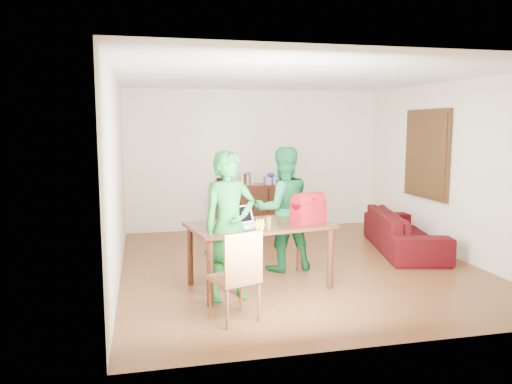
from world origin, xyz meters
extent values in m
cube|color=#422310|center=(0.00, 0.00, -0.05)|extent=(5.00, 5.50, 0.10)
cube|color=white|center=(0.00, 0.00, 2.75)|extent=(5.00, 5.50, 0.10)
cube|color=beige|center=(0.00, 2.80, 1.35)|extent=(5.00, 0.10, 2.70)
cube|color=beige|center=(0.00, -2.80, 1.35)|extent=(5.00, 0.10, 2.70)
cube|color=beige|center=(-2.55, 0.00, 1.35)|extent=(0.10, 5.50, 2.70)
cube|color=beige|center=(2.55, 0.00, 1.35)|extent=(0.10, 5.50, 2.70)
cube|color=#3F2614|center=(2.46, 0.70, 1.55)|extent=(0.04, 1.28, 1.48)
cube|color=#472E15|center=(2.43, 0.70, 1.55)|extent=(0.01, 1.18, 1.36)
cube|color=black|center=(-0.20, 2.51, 0.45)|extent=(1.40, 0.45, 0.90)
cube|color=black|center=(-0.70, 2.51, 0.97)|extent=(0.20, 0.14, 0.14)
cube|color=#AEACB6|center=(0.25, 2.51, 0.97)|extent=(0.24, 0.22, 0.14)
ellipsoid|color=#271BB4|center=(0.25, 2.51, 1.08)|extent=(0.14, 0.14, 0.07)
cube|color=black|center=(-0.76, -0.83, 0.79)|extent=(1.88, 1.27, 0.04)
cylinder|color=black|center=(-1.46, -1.37, 0.39)|extent=(0.08, 0.08, 0.77)
cylinder|color=black|center=(0.08, -1.09, 0.39)|extent=(0.08, 0.08, 0.77)
cylinder|color=black|center=(-1.61, -0.57, 0.39)|extent=(0.08, 0.08, 0.77)
cylinder|color=black|center=(-0.06, -0.29, 0.39)|extent=(0.08, 0.08, 0.77)
cube|color=brown|center=(-1.27, -1.82, 0.45)|extent=(0.55, 0.54, 0.05)
cube|color=brown|center=(-1.21, -2.00, 0.72)|extent=(0.42, 0.18, 0.50)
imported|color=#12541B|center=(-1.20, -1.17, 0.87)|extent=(0.71, 0.54, 1.74)
imported|color=#145C2C|center=(-0.27, -0.14, 0.87)|extent=(0.88, 0.71, 1.73)
cube|color=white|center=(-0.92, -0.93, 0.82)|extent=(0.39, 0.35, 0.02)
cube|color=black|center=(-0.92, -0.93, 0.94)|extent=(0.33, 0.21, 0.21)
cylinder|color=#573814|center=(-0.73, -1.16, 0.90)|extent=(0.06, 0.06, 0.17)
cube|color=maroon|center=(-0.15, -0.89, 0.96)|extent=(0.46, 0.36, 0.30)
imported|color=#360713|center=(1.95, 0.43, 0.32)|extent=(1.34, 2.33, 0.64)
camera|label=1|loc=(-2.17, -6.77, 2.03)|focal=35.00mm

